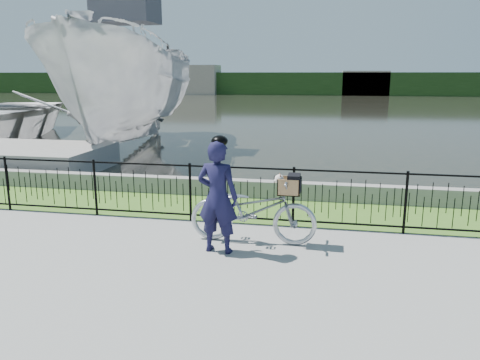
# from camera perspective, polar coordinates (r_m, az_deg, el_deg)

# --- Properties ---
(ground) EXTENTS (120.00, 120.00, 0.00)m
(ground) POSITION_cam_1_polar(r_m,az_deg,el_deg) (7.59, -2.20, -9.01)
(ground) COLOR gray
(ground) RESTS_ON ground
(grass_strip) EXTENTS (60.00, 2.00, 0.01)m
(grass_strip) POSITION_cam_1_polar(r_m,az_deg,el_deg) (10.00, 1.17, -3.54)
(grass_strip) COLOR #436E22
(grass_strip) RESTS_ON ground
(water) EXTENTS (120.00, 120.00, 0.00)m
(water) POSITION_cam_1_polar(r_m,az_deg,el_deg) (39.99, 8.65, 8.64)
(water) COLOR black
(water) RESTS_ON ground
(quay_wall) EXTENTS (60.00, 0.30, 0.40)m
(quay_wall) POSITION_cam_1_polar(r_m,az_deg,el_deg) (10.90, 2.06, -1.10)
(quay_wall) COLOR gray
(quay_wall) RESTS_ON ground
(fence) EXTENTS (14.00, 0.06, 1.15)m
(fence) POSITION_cam_1_polar(r_m,az_deg,el_deg) (8.90, 0.10, -1.80)
(fence) COLOR black
(fence) RESTS_ON ground
(far_treeline) EXTENTS (120.00, 6.00, 3.00)m
(far_treeline) POSITION_cam_1_polar(r_m,az_deg,el_deg) (66.89, 9.70, 11.52)
(far_treeline) COLOR #234219
(far_treeline) RESTS_ON ground
(far_building_left) EXTENTS (8.00, 4.00, 4.00)m
(far_building_left) POSITION_cam_1_polar(r_m,az_deg,el_deg) (67.77, -6.07, 12.06)
(far_building_left) COLOR #A19381
(far_building_left) RESTS_ON ground
(far_building_right) EXTENTS (6.00, 3.00, 3.20)m
(far_building_right) POSITION_cam_1_polar(r_m,az_deg,el_deg) (65.52, 15.02, 11.33)
(far_building_right) COLOR #A19381
(far_building_right) RESTS_ON ground
(bicycle_rig) EXTENTS (2.16, 0.75, 1.23)m
(bicycle_rig) POSITION_cam_1_polar(r_m,az_deg,el_deg) (7.93, 1.64, -3.64)
(bicycle_rig) COLOR #ABB0B7
(bicycle_rig) RESTS_ON ground
(cyclist) EXTENTS (0.71, 0.51, 1.90)m
(cyclist) POSITION_cam_1_polar(r_m,az_deg,el_deg) (7.42, -2.75, -1.93)
(cyclist) COLOR black
(cyclist) RESTS_ON ground
(boat_near) EXTENTS (5.80, 11.95, 6.23)m
(boat_near) POSITION_cam_1_polar(r_m,az_deg,el_deg) (18.59, -13.29, 10.87)
(boat_near) COLOR silver
(boat_near) RESTS_ON water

